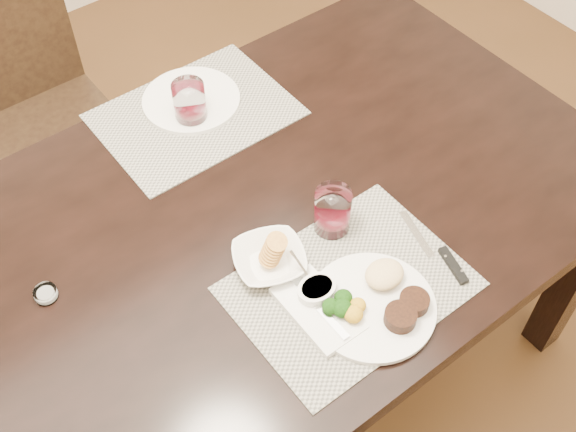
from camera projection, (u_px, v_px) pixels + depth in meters
ground_plane at (218, 405)px, 2.10m from camera, size 4.50×4.50×0.00m
dining_table at (195, 276)px, 1.58m from camera, size 2.00×1.00×0.75m
chair_far at (32, 103)px, 2.17m from camera, size 0.42×0.42×0.90m
placemat_near at (349, 286)px, 1.46m from camera, size 0.46×0.34×0.00m
placemat_far at (195, 114)px, 1.78m from camera, size 0.46×0.34×0.00m
dinner_plate at (378, 302)px, 1.42m from camera, size 0.25×0.25×0.05m
napkin_fork at (318, 309)px, 1.41m from camera, size 0.11×0.19×0.02m
steak_knife at (444, 257)px, 1.50m from camera, size 0.05×0.22×0.01m
cracker_bowl at (269, 259)px, 1.47m from camera, size 0.19×0.19×0.07m
sauce_ramekin at (317, 290)px, 1.43m from camera, size 0.08×0.12×0.07m
wine_glass_near at (332, 212)px, 1.52m from camera, size 0.08×0.08×0.11m
far_plate at (191, 100)px, 1.80m from camera, size 0.24×0.24×0.01m
wine_glass_far at (190, 104)px, 1.73m from camera, size 0.08×0.08×0.11m
salt_cellar at (46, 294)px, 1.44m from camera, size 0.05×0.05×0.02m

